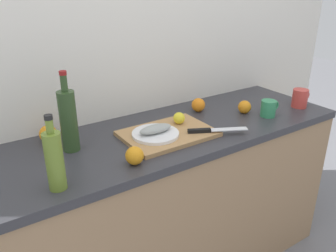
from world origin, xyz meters
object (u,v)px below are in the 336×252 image
(white_plate, at_px, (155,134))
(chef_knife, at_px, (210,130))
(lemon_0, at_px, (179,118))
(coffee_mug_1, at_px, (269,108))
(olive_oil_bottle, at_px, (55,160))
(wine_bottle, at_px, (68,120))
(cutting_board, at_px, (168,134))
(orange_0, at_px, (245,107))
(fish_fillet, at_px, (155,129))
(coffee_mug_0, at_px, (300,98))

(white_plate, relative_size, chef_knife, 0.81)
(lemon_0, relative_size, coffee_mug_1, 0.49)
(lemon_0, bearing_deg, coffee_mug_1, -16.32)
(olive_oil_bottle, height_order, wine_bottle, wine_bottle)
(cutting_board, height_order, orange_0, orange_0)
(fish_fillet, distance_m, wine_bottle, 0.39)
(white_plate, bearing_deg, orange_0, 1.47)
(white_plate, distance_m, lemon_0, 0.18)
(white_plate, relative_size, fish_fillet, 1.33)
(cutting_board, relative_size, coffee_mug_0, 3.37)
(wine_bottle, distance_m, orange_0, 0.97)
(olive_oil_bottle, height_order, orange_0, olive_oil_bottle)
(white_plate, xyz_separation_m, chef_knife, (0.24, -0.11, 0.00))
(lemon_0, distance_m, coffee_mug_0, 0.77)
(cutting_board, relative_size, orange_0, 5.92)
(lemon_0, bearing_deg, orange_0, -5.53)
(coffee_mug_0, distance_m, coffee_mug_1, 0.27)
(cutting_board, relative_size, fish_fillet, 2.59)
(chef_knife, height_order, coffee_mug_1, coffee_mug_1)
(white_plate, bearing_deg, wine_bottle, 162.54)
(white_plate, relative_size, orange_0, 3.05)
(cutting_board, xyz_separation_m, white_plate, (-0.07, -0.00, 0.02))
(white_plate, xyz_separation_m, fish_fillet, (0.00, 0.00, 0.03))
(fish_fillet, bearing_deg, white_plate, 0.00)
(chef_knife, bearing_deg, olive_oil_bottle, -150.09)
(cutting_board, xyz_separation_m, lemon_0, (0.10, 0.05, 0.04))
(chef_knife, distance_m, lemon_0, 0.18)
(lemon_0, distance_m, wine_bottle, 0.55)
(cutting_board, xyz_separation_m, wine_bottle, (-0.43, 0.11, 0.13))
(cutting_board, height_order, olive_oil_bottle, olive_oil_bottle)
(fish_fillet, relative_size, chef_knife, 0.61)
(fish_fillet, height_order, orange_0, orange_0)
(lemon_0, bearing_deg, coffee_mug_0, -10.84)
(chef_knife, xyz_separation_m, orange_0, (0.35, 0.13, 0.01))
(olive_oil_bottle, bearing_deg, fish_fillet, 16.95)
(coffee_mug_0, bearing_deg, coffee_mug_1, 179.83)
(olive_oil_bottle, relative_size, orange_0, 3.91)
(lemon_0, bearing_deg, fish_fillet, -162.30)
(fish_fillet, height_order, coffee_mug_0, coffee_mug_0)
(chef_knife, bearing_deg, white_plate, -178.46)
(olive_oil_bottle, bearing_deg, lemon_0, 17.14)
(cutting_board, bearing_deg, wine_bottle, 165.50)
(cutting_board, xyz_separation_m, olive_oil_bottle, (-0.58, -0.16, 0.11))
(fish_fillet, distance_m, coffee_mug_0, 0.94)
(white_plate, xyz_separation_m, orange_0, (0.59, 0.02, 0.01))
(wine_bottle, relative_size, orange_0, 4.88)
(coffee_mug_1, relative_size, orange_0, 1.66)
(fish_fillet, relative_size, olive_oil_bottle, 0.58)
(orange_0, bearing_deg, fish_fillet, -178.53)
(coffee_mug_0, bearing_deg, chef_knife, -178.23)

